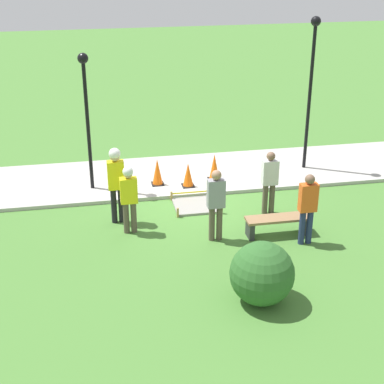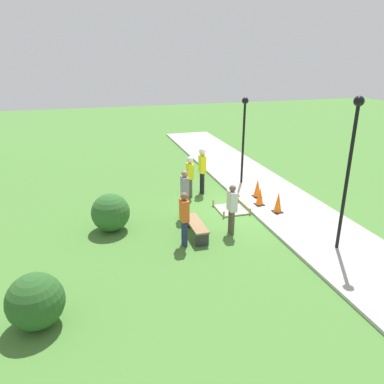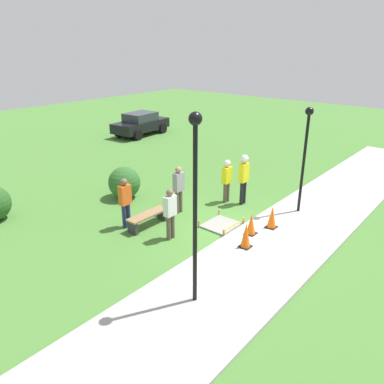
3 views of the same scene
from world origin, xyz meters
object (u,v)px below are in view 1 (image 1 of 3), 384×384
Objects in this scene: worker_supervisor at (116,178)px; worker_assistant at (129,194)px; lamppost_far at (312,74)px; traffic_cone_far_patch at (188,175)px; bystander_in_orange_shirt at (308,205)px; lamppost_near at (86,102)px; park_bench at (278,223)px; traffic_cone_sidewalk_edge at (157,172)px; traffic_cone_near_patch at (214,167)px; bystander_in_white_shirt at (216,201)px; bystander_in_gray_shirt at (270,179)px.

worker_supervisor is 0.67m from worker_assistant.
worker_assistant is 0.38× the size of lamppost_far.
bystander_in_orange_shirt is (-2.11, 3.54, 0.54)m from traffic_cone_far_patch.
lamppost_near reaches higher than bystander_in_orange_shirt.
park_bench is at bearing 167.13° from worker_assistant.
traffic_cone_sidewalk_edge is at bearing -52.56° from bystander_in_orange_shirt.
traffic_cone_near_patch reaches higher than traffic_cone_far_patch.
worker_supervisor is (2.89, 1.97, 0.71)m from traffic_cone_near_patch.
worker_supervisor is at bearing -31.52° from bystander_in_white_shirt.
bystander_in_white_shirt is (-0.93, 3.27, 0.53)m from traffic_cone_sidewalk_edge.
worker_assistant is 0.97× the size of bystander_in_white_shirt.
traffic_cone_near_patch is 0.46× the size of bystander_in_gray_shirt.
bystander_in_white_shirt is (-0.11, 2.98, 0.56)m from traffic_cone_far_patch.
traffic_cone_far_patch is 2.75m from worker_supervisor.
worker_supervisor reaches higher than traffic_cone_near_patch.
bystander_in_white_shirt is at bearing -15.50° from bystander_in_orange_shirt.
park_bench is 1.33m from bystander_in_gray_shirt.
bystander_in_orange_shirt is (-1.29, 3.86, 0.50)m from traffic_cone_near_patch.
traffic_cone_near_patch is at bearing 8.48° from lamppost_far.
bystander_in_orange_shirt reaches higher than traffic_cone_near_patch.
worker_supervisor is 1.15× the size of worker_assistant.
traffic_cone_near_patch is 0.40× the size of worker_supervisor.
bystander_in_white_shirt is (2.00, -0.55, 0.02)m from bystander_in_orange_shirt.
traffic_cone_sidewalk_edge is 4.11m from park_bench.
bystander_in_white_shirt is at bearing 46.15° from lamppost_far.
traffic_cone_far_patch is 0.18× the size of lamppost_near.
traffic_cone_sidewalk_edge is at bearing -122.87° from worker_supervisor.
worker_assistant is at bearing 107.25° from lamppost_near.
traffic_cone_far_patch is 3.43m from park_bench.
traffic_cone_sidewalk_edge is 0.45× the size of bystander_in_gray_shirt.
bystander_in_gray_shirt is 3.82m from lamppost_far.
traffic_cone_near_patch is 3.81m from lamppost_far.
lamppost_far is (-1.95, -2.61, 2.00)m from bystander_in_gray_shirt.
lamppost_near reaches higher than bystander_in_gray_shirt.
worker_supervisor is at bearing -3.18° from bystander_in_gray_shirt.
bystander_in_orange_shirt is 6.35m from lamppost_near.
bystander_in_gray_shirt reaches higher than traffic_cone_near_patch.
traffic_cone_near_patch is 2.41m from bystander_in_gray_shirt.
worker_assistant reaches higher than traffic_cone_near_patch.
bystander_in_white_shirt is at bearing -1.71° from park_bench.
bystander_in_orange_shirt is at bearing 120.78° from traffic_cone_far_patch.
lamppost_far reaches higher than traffic_cone_near_patch.
traffic_cone_far_patch is at bearing 160.83° from traffic_cone_sidewalk_edge.
traffic_cone_sidewalk_edge is at bearing -111.58° from worker_assistant.
park_bench is at bearing 126.30° from traffic_cone_sidewalk_edge.
bystander_in_orange_shirt is 4.98m from lamppost_far.
traffic_cone_near_patch is 4.10m from bystander_in_orange_shirt.
lamppost_near is (4.38, -2.24, 1.61)m from bystander_in_gray_shirt.
lamppost_far is at bearing -126.76° from bystander_in_gray_shirt.
traffic_cone_far_patch is 4.53m from lamppost_far.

